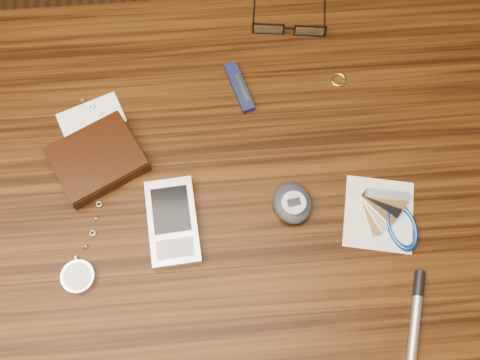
{
  "coord_description": "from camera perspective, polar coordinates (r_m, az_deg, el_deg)",
  "views": [
    {
      "loc": [
        0.05,
        -0.26,
        1.52
      ],
      "look_at": [
        0.08,
        0.03,
        0.76
      ],
      "focal_mm": 45.0,
      "sensor_mm": 36.0,
      "label": 1
    }
  ],
  "objects": [
    {
      "name": "ground",
      "position": [
        1.55,
        -2.8,
        -11.68
      ],
      "size": [
        3.8,
        3.8,
        0.0
      ],
      "primitive_type": "plane",
      "color": "#472814",
      "rests_on": "ground"
    },
    {
      "name": "desk",
      "position": [
        0.92,
        -4.64,
        -4.85
      ],
      "size": [
        1.0,
        0.7,
        0.75
      ],
      "color": "#361C08",
      "rests_on": "ground"
    },
    {
      "name": "wallet_and_card",
      "position": [
        0.85,
        -13.39,
        2.03
      ],
      "size": [
        0.15,
        0.18,
        0.03
      ],
      "color": "black",
      "rests_on": "desk"
    },
    {
      "name": "eyeglasses",
      "position": [
        0.94,
        4.68,
        14.3
      ],
      "size": [
        0.13,
        0.13,
        0.02
      ],
      "color": "black",
      "rests_on": "desk"
    },
    {
      "name": "gold_ring",
      "position": [
        0.91,
        9.31,
        9.35
      ],
      "size": [
        0.03,
        0.03,
        0.0
      ],
      "primitive_type": "torus",
      "rotation": [
        0.0,
        0.0,
        -0.41
      ],
      "color": "#EBDC67",
      "rests_on": "desk"
    },
    {
      "name": "pocket_watch",
      "position": [
        0.82,
        -14.99,
        -8.25
      ],
      "size": [
        0.07,
        0.29,
        0.01
      ],
      "color": "silver",
      "rests_on": "desk"
    },
    {
      "name": "pda_phone",
      "position": [
        0.81,
        -6.41,
        -3.97
      ],
      "size": [
        0.07,
        0.12,
        0.02
      ],
      "color": "silver",
      "rests_on": "desk"
    },
    {
      "name": "pedometer",
      "position": [
        0.81,
        4.99,
        -2.19
      ],
      "size": [
        0.06,
        0.07,
        0.02
      ],
      "color": "#22252C",
      "rests_on": "desk"
    },
    {
      "name": "notepad_keys",
      "position": [
        0.83,
        14.05,
        -3.56
      ],
      "size": [
        0.11,
        0.12,
        0.01
      ],
      "color": "silver",
      "rests_on": "desk"
    },
    {
      "name": "pocket_knife",
      "position": [
        0.89,
        -0.06,
        8.79
      ],
      "size": [
        0.04,
        0.08,
        0.01
      ],
      "color": "#111B37",
      "rests_on": "desk"
    },
    {
      "name": "silver_pen",
      "position": [
        0.81,
        16.28,
        -12.74
      ],
      "size": [
        0.06,
        0.15,
        0.01
      ],
      "color": "silver",
      "rests_on": "desk"
    }
  ]
}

